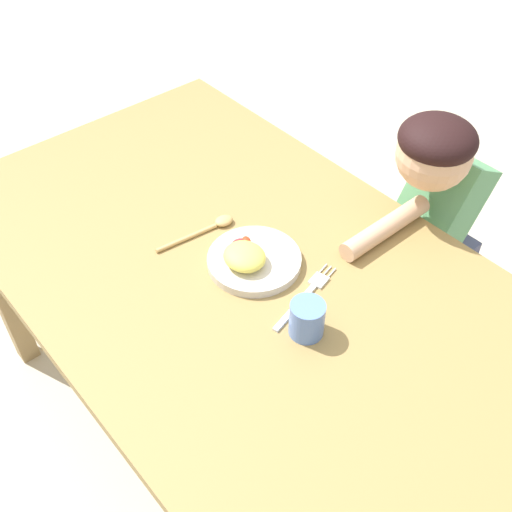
{
  "coord_description": "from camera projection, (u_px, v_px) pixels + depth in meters",
  "views": [
    {
      "loc": [
        0.73,
        -0.58,
        1.63
      ],
      "look_at": [
        0.01,
        0.03,
        0.69
      ],
      "focal_mm": 43.12,
      "sensor_mm": 36.0,
      "label": 1
    }
  ],
  "objects": [
    {
      "name": "spoon",
      "position": [
        210.0,
        227.0,
        1.41
      ],
      "size": [
        0.05,
        0.2,
        0.02
      ],
      "rotation": [
        0.0,
        0.0,
        1.45
      ],
      "color": "tan",
      "rests_on": "dining_table"
    },
    {
      "name": "ground_plane",
      "position": [
        246.0,
        428.0,
        1.8
      ],
      "size": [
        8.0,
        8.0,
        0.0
      ],
      "primitive_type": "plane",
      "color": "beige"
    },
    {
      "name": "person",
      "position": [
        429.0,
        239.0,
        1.6
      ],
      "size": [
        0.17,
        0.47,
        0.92
      ],
      "rotation": [
        0.0,
        0.0,
        3.14
      ],
      "color": "#484C6F",
      "rests_on": "ground_plane"
    },
    {
      "name": "fork",
      "position": [
        306.0,
        295.0,
        1.27
      ],
      "size": [
        0.07,
        0.22,
        0.01
      ],
      "rotation": [
        0.0,
        0.0,
        1.82
      ],
      "color": "silver",
      "rests_on": "dining_table"
    },
    {
      "name": "drinking_cup",
      "position": [
        307.0,
        319.0,
        1.18
      ],
      "size": [
        0.07,
        0.07,
        0.08
      ],
      "primitive_type": "cylinder",
      "color": "#597DD1",
      "rests_on": "dining_table"
    },
    {
      "name": "dining_table",
      "position": [
        243.0,
        291.0,
        1.38
      ],
      "size": [
        1.46,
        0.85,
        0.67
      ],
      "color": "olive",
      "rests_on": "ground_plane"
    },
    {
      "name": "plate",
      "position": [
        251.0,
        259.0,
        1.32
      ],
      "size": [
        0.2,
        0.2,
        0.06
      ],
      "color": "beige",
      "rests_on": "dining_table"
    }
  ]
}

